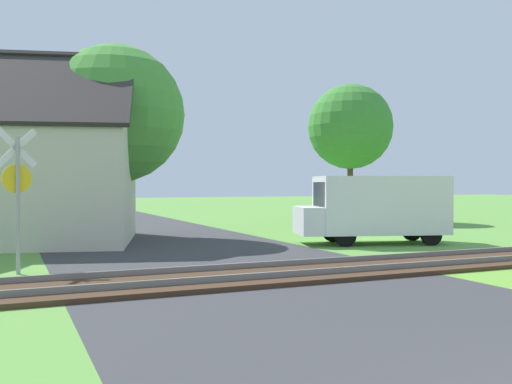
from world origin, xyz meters
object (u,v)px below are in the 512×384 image
crossing_sign_far (17,187)px  house (12,181)px  tree_center (116,114)px  tree_far (350,127)px  mail_truck (375,206)px

crossing_sign_far → house: bearing=76.1°
tree_center → crossing_sign_far: bearing=-114.9°
house → tree_far: 17.73m
crossing_sign_far → tree_center: tree_center is taller
crossing_sign_far → tree_center: size_ratio=0.46×
mail_truck → tree_center: bearing=72.0°
crossing_sign_far → house: size_ratio=0.33×
tree_center → tree_far: bearing=20.7°
tree_far → tree_center: size_ratio=1.05×
house → mail_truck: (11.07, -5.17, -0.86)m
tree_far → mail_truck: 12.29m
crossing_sign_far → house: 7.34m
tree_far → mail_truck: (-5.67, -10.22, -3.81)m
tree_far → house: bearing=-163.2°
crossing_sign_far → tree_far: 21.02m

